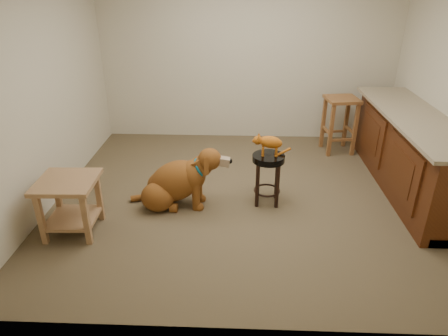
{
  "coord_description": "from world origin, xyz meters",
  "views": [
    {
      "loc": [
        -0.12,
        -4.17,
        2.39
      ],
      "look_at": [
        -0.28,
        -0.17,
        0.45
      ],
      "focal_mm": 32.0,
      "sensor_mm": 36.0,
      "label": 1
    }
  ],
  "objects_px": {
    "wood_stool": "(339,124)",
    "golden_retriever": "(176,182)",
    "tabby_kitten": "(268,143)",
    "padded_stool": "(268,169)",
    "side_table": "(70,198)"
  },
  "relations": [
    {
      "from": "wood_stool",
      "to": "side_table",
      "type": "xyz_separation_m",
      "value": [
        -3.14,
        -2.22,
        -0.04
      ]
    },
    {
      "from": "golden_retriever",
      "to": "padded_stool",
      "type": "bearing_deg",
      "value": 7.79
    },
    {
      "from": "padded_stool",
      "to": "tabby_kitten",
      "type": "relative_size",
      "value": 1.34
    },
    {
      "from": "tabby_kitten",
      "to": "golden_retriever",
      "type": "bearing_deg",
      "value": -171.51
    },
    {
      "from": "wood_stool",
      "to": "golden_retriever",
      "type": "distance_m",
      "value": 2.72
    },
    {
      "from": "padded_stool",
      "to": "tabby_kitten",
      "type": "height_order",
      "value": "tabby_kitten"
    },
    {
      "from": "wood_stool",
      "to": "tabby_kitten",
      "type": "bearing_deg",
      "value": -126.24
    },
    {
      "from": "golden_retriever",
      "to": "tabby_kitten",
      "type": "distance_m",
      "value": 1.12
    },
    {
      "from": "wood_stool",
      "to": "golden_retriever",
      "type": "xyz_separation_m",
      "value": [
        -2.16,
        -1.65,
        -0.14
      ]
    },
    {
      "from": "tabby_kitten",
      "to": "side_table",
      "type": "bearing_deg",
      "value": -158.3
    },
    {
      "from": "padded_stool",
      "to": "wood_stool",
      "type": "distance_m",
      "value": 1.92
    },
    {
      "from": "wood_stool",
      "to": "golden_retriever",
      "type": "height_order",
      "value": "wood_stool"
    },
    {
      "from": "padded_stool",
      "to": "tabby_kitten",
      "type": "distance_m",
      "value": 0.32
    },
    {
      "from": "side_table",
      "to": "tabby_kitten",
      "type": "xyz_separation_m",
      "value": [
        2.0,
        0.67,
        0.36
      ]
    },
    {
      "from": "padded_stool",
      "to": "golden_retriever",
      "type": "relative_size",
      "value": 0.5
    }
  ]
}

